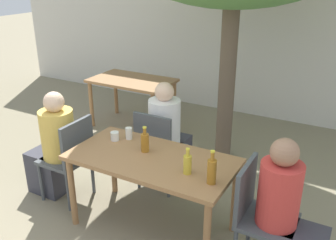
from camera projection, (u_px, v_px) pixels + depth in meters
ground_plane at (153, 226)px, 3.61m from camera, size 30.00×30.00×0.00m
cafe_building_wall at (263, 30)px, 5.80m from camera, size 10.00×0.08×2.80m
dining_table_front at (152, 166)px, 3.36m from camera, size 1.49×0.76×0.75m
dining_table_back at (132, 86)px, 5.63m from camera, size 1.23×0.75×0.75m
patio_chair_0 at (71, 155)px, 3.85m from camera, size 0.44×0.44×0.92m
patio_chair_1 at (258, 211)px, 2.97m from camera, size 0.44×0.44×0.92m
patio_chair_2 at (158, 146)px, 4.04m from camera, size 0.44×0.44×0.92m
person_seated_0 at (54, 150)px, 3.95m from camera, size 0.57×0.35×1.18m
person_seated_1 at (288, 219)px, 2.86m from camera, size 0.56×0.32×1.19m
person_seated_2 at (168, 137)px, 4.23m from camera, size 0.35×0.57×1.20m
oil_cruet_0 at (187, 164)px, 3.03m from camera, size 0.07×0.07×0.23m
amber_bottle_1 at (145, 142)px, 3.39m from camera, size 0.07×0.07×0.24m
amber_bottle_2 at (212, 171)px, 2.89m from camera, size 0.07×0.07×0.28m
drinking_glass_0 at (115, 136)px, 3.63m from camera, size 0.08×0.08×0.09m
drinking_glass_1 at (129, 133)px, 3.65m from camera, size 0.07×0.07×0.12m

